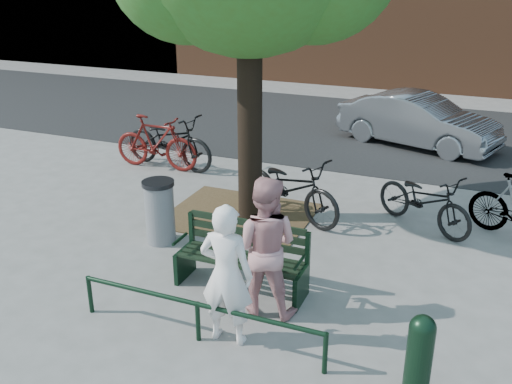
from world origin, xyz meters
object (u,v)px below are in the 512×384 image
at_px(park_bench, 243,255).
at_px(parked_car, 418,121).
at_px(bollard, 419,356).
at_px(litter_bin, 160,211).
at_px(person_right, 264,246).
at_px(bicycle_c, 290,188).
at_px(person_left, 226,275).

distance_m(park_bench, parked_car, 7.61).
xyz_separation_m(park_bench, bollard, (2.44, -1.31, 0.04)).
relative_size(bollard, litter_bin, 0.96).
xyz_separation_m(person_right, litter_bin, (-2.19, 1.16, -0.38)).
bearing_deg(person_right, parked_car, -102.97).
xyz_separation_m(person_right, bicycle_c, (-0.64, 2.79, -0.34)).
distance_m(park_bench, person_right, 0.74).
height_order(person_left, bollard, person_left).
distance_m(person_right, litter_bin, 2.50).
distance_m(person_left, person_right, 0.74).
xyz_separation_m(person_left, parked_car, (0.92, 8.64, -0.23)).
xyz_separation_m(litter_bin, parked_car, (2.95, 6.76, 0.11)).
bearing_deg(person_left, park_bench, -78.60).
height_order(person_left, litter_bin, person_left).
bearing_deg(person_right, bicycle_c, -84.51).
height_order(bollard, parked_car, parked_car).
height_order(person_right, bollard, person_right).
bearing_deg(bollard, person_left, 175.21).
bearing_deg(bollard, parked_car, 97.81).
xyz_separation_m(park_bench, person_right, (0.46, -0.41, 0.41)).
relative_size(person_left, bollard, 1.75).
bearing_deg(parked_car, park_bench, -170.81).
bearing_deg(bollard, person_right, 155.50).
distance_m(person_left, bollard, 2.17).
height_order(park_bench, person_left, person_left).
bearing_deg(litter_bin, person_right, -27.90).
xyz_separation_m(bollard, bicycle_c, (-2.61, 3.68, 0.03)).
height_order(park_bench, bicycle_c, bicycle_c).
bearing_deg(person_right, litter_bin, -35.36).
height_order(bollard, bicycle_c, bicycle_c).
bearing_deg(litter_bin, person_left, -42.84).
distance_m(bollard, litter_bin, 4.64).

